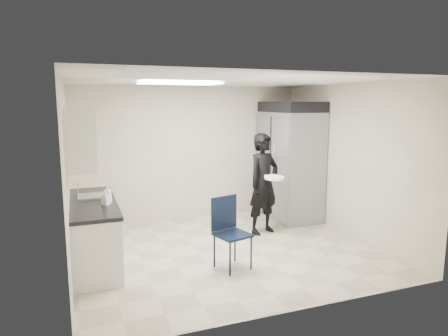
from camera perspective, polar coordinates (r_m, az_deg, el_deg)
name	(u,v)px	position (r m, az deg, el deg)	size (l,w,h in m)	color
floor	(226,250)	(6.38, 0.34, -11.62)	(4.50, 4.50, 0.00)	#BFAE96
ceiling	(227,81)	(5.97, 0.37, 12.37)	(4.50, 4.50, 0.00)	silver
back_wall	(190,153)	(7.92, -4.81, 2.17)	(4.50, 4.50, 0.00)	beige
left_wall	(67,178)	(5.66, -21.46, -1.33)	(4.00, 4.00, 0.00)	beige
right_wall	(349,161)	(7.15, 17.45, 1.00)	(4.00, 4.00, 0.00)	beige
ceiling_panel	(180,83)	(6.17, -6.32, 11.94)	(1.20, 0.60, 0.02)	white
lower_counter	(94,234)	(6.06, -18.08, -8.94)	(0.60, 1.90, 0.86)	silver
countertop	(92,203)	(5.94, -18.30, -4.77)	(0.64, 1.95, 0.05)	black
sink	(93,200)	(6.19, -18.21, -4.35)	(0.42, 0.40, 0.14)	gray
faucet	(78,191)	(6.15, -20.14, -3.10)	(0.02, 0.02, 0.24)	silver
upper_cabinets	(79,137)	(5.79, -20.02, 4.23)	(0.35, 1.80, 0.75)	silver
towel_dispenser	(74,144)	(6.95, -20.58, 3.26)	(0.22, 0.30, 0.35)	black
notice_sticker_left	(68,182)	(5.77, -21.35, -1.94)	(0.00, 0.12, 0.07)	yellow
notice_sticker_right	(69,183)	(5.97, -21.30, -1.96)	(0.00, 0.12, 0.07)	yellow
commercial_fridge	(290,166)	(8.00, 9.38, 0.34)	(0.80, 1.35, 2.10)	gray
fridge_compressor	(291,107)	(7.91, 9.60, 8.60)	(0.80, 1.35, 0.20)	black
folding_chair	(233,235)	(5.57, 1.25, -9.52)	(0.43, 0.43, 0.97)	black
man_tuxedo	(264,184)	(7.00, 5.68, -2.26)	(0.65, 0.43, 1.77)	black
bucket_lid	(274,178)	(6.80, 7.19, -1.37)	(0.34, 0.34, 0.04)	white
soap_bottle_a	(108,194)	(5.71, -16.27, -3.56)	(0.11, 0.11, 0.27)	silver
soap_bottle_b	(105,198)	(5.65, -16.59, -4.11)	(0.09, 0.09, 0.20)	#9E9EA9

